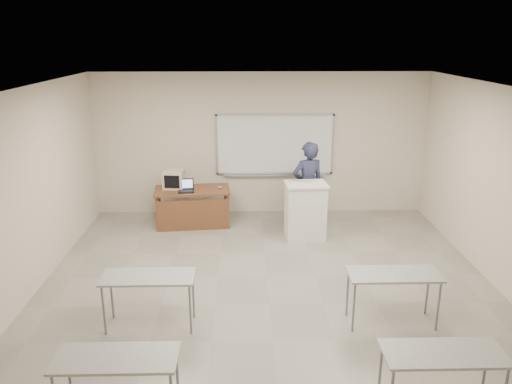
{
  "coord_description": "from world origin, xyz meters",
  "views": [
    {
      "loc": [
        -0.34,
        -6.34,
        3.69
      ],
      "look_at": [
        -0.14,
        2.2,
        1.01
      ],
      "focal_mm": 35.0,
      "sensor_mm": 36.0,
      "label": 1
    }
  ],
  "objects_px": {
    "keyboard": "(301,182)",
    "crt_monitor": "(174,179)",
    "instructor_desk": "(192,200)",
    "podium": "(305,210)",
    "mouse": "(220,187)",
    "presenter": "(308,186)",
    "laptop": "(186,188)",
    "whiteboard": "(275,145)"
  },
  "relations": [
    {
      "from": "instructor_desk",
      "to": "keyboard",
      "type": "relative_size",
      "value": 3.38
    },
    {
      "from": "laptop",
      "to": "podium",
      "type": "bearing_deg",
      "value": -22.46
    },
    {
      "from": "presenter",
      "to": "mouse",
      "type": "bearing_deg",
      "value": -28.62
    },
    {
      "from": "whiteboard",
      "to": "mouse",
      "type": "distance_m",
      "value": 1.51
    },
    {
      "from": "podium",
      "to": "mouse",
      "type": "distance_m",
      "value": 1.85
    },
    {
      "from": "instructor_desk",
      "to": "presenter",
      "type": "xyz_separation_m",
      "value": [
        2.29,
        -0.17,
        0.33
      ]
    },
    {
      "from": "crt_monitor",
      "to": "keyboard",
      "type": "xyz_separation_m",
      "value": [
        2.47,
        -0.79,
        0.16
      ]
    },
    {
      "from": "podium",
      "to": "mouse",
      "type": "bearing_deg",
      "value": 150.36
    },
    {
      "from": "keyboard",
      "to": "crt_monitor",
      "type": "bearing_deg",
      "value": 175.07
    },
    {
      "from": "laptop",
      "to": "keyboard",
      "type": "distance_m",
      "value": 2.29
    },
    {
      "from": "whiteboard",
      "to": "podium",
      "type": "distance_m",
      "value": 1.81
    },
    {
      "from": "keyboard",
      "to": "instructor_desk",
      "type": "bearing_deg",
      "value": 178.09
    },
    {
      "from": "instructor_desk",
      "to": "presenter",
      "type": "distance_m",
      "value": 2.32
    },
    {
      "from": "instructor_desk",
      "to": "crt_monitor",
      "type": "xyz_separation_m",
      "value": [
        -0.36,
        0.24,
        0.38
      ]
    },
    {
      "from": "instructor_desk",
      "to": "podium",
      "type": "relative_size",
      "value": 1.39
    },
    {
      "from": "laptop",
      "to": "whiteboard",
      "type": "bearing_deg",
      "value": 17.88
    },
    {
      "from": "crt_monitor",
      "to": "mouse",
      "type": "xyz_separation_m",
      "value": [
        0.91,
        -0.08,
        -0.16
      ]
    },
    {
      "from": "instructor_desk",
      "to": "podium",
      "type": "height_order",
      "value": "podium"
    },
    {
      "from": "podium",
      "to": "mouse",
      "type": "height_order",
      "value": "podium"
    },
    {
      "from": "presenter",
      "to": "podium",
      "type": "bearing_deg",
      "value": 61.32
    },
    {
      "from": "keyboard",
      "to": "presenter",
      "type": "relative_size",
      "value": 0.25
    },
    {
      "from": "crt_monitor",
      "to": "presenter",
      "type": "distance_m",
      "value": 2.68
    },
    {
      "from": "mouse",
      "to": "instructor_desk",
      "type": "bearing_deg",
      "value": -179.68
    },
    {
      "from": "whiteboard",
      "to": "crt_monitor",
      "type": "bearing_deg",
      "value": -163.91
    },
    {
      "from": "whiteboard",
      "to": "keyboard",
      "type": "distance_m",
      "value": 1.5
    },
    {
      "from": "whiteboard",
      "to": "podium",
      "type": "xyz_separation_m",
      "value": [
        0.5,
        -1.47,
        -0.94
      ]
    },
    {
      "from": "podium",
      "to": "whiteboard",
      "type": "bearing_deg",
      "value": 104.99
    },
    {
      "from": "whiteboard",
      "to": "laptop",
      "type": "height_order",
      "value": "whiteboard"
    },
    {
      "from": "mouse",
      "to": "presenter",
      "type": "distance_m",
      "value": 1.77
    },
    {
      "from": "podium",
      "to": "mouse",
      "type": "relative_size",
      "value": 10.83
    },
    {
      "from": "keyboard",
      "to": "presenter",
      "type": "distance_m",
      "value": 0.47
    },
    {
      "from": "whiteboard",
      "to": "keyboard",
      "type": "relative_size",
      "value": 5.6
    },
    {
      "from": "instructor_desk",
      "to": "mouse",
      "type": "bearing_deg",
      "value": 10.88
    },
    {
      "from": "keyboard",
      "to": "laptop",
      "type": "bearing_deg",
      "value": 179.07
    },
    {
      "from": "instructor_desk",
      "to": "podium",
      "type": "distance_m",
      "value": 2.29
    },
    {
      "from": "podium",
      "to": "presenter",
      "type": "height_order",
      "value": "presenter"
    },
    {
      "from": "keyboard",
      "to": "mouse",
      "type": "bearing_deg",
      "value": 168.11
    },
    {
      "from": "podium",
      "to": "presenter",
      "type": "xyz_separation_m",
      "value": [
        0.09,
        0.47,
        0.34
      ]
    },
    {
      "from": "podium",
      "to": "presenter",
      "type": "distance_m",
      "value": 0.59
    },
    {
      "from": "whiteboard",
      "to": "mouse",
      "type": "xyz_separation_m",
      "value": [
        -1.15,
        -0.67,
        -0.71
      ]
    },
    {
      "from": "instructor_desk",
      "to": "keyboard",
      "type": "height_order",
      "value": "keyboard"
    },
    {
      "from": "instructor_desk",
      "to": "keyboard",
      "type": "bearing_deg",
      "value": -20.32
    }
  ]
}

